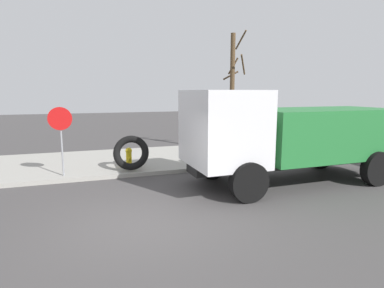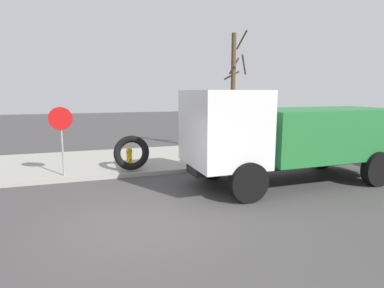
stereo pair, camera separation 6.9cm
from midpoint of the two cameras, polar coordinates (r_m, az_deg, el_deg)
ground_plane at (r=7.52m, az=-9.99°, el=-13.90°), size 80.00×80.00×0.00m
sidewalk_curb at (r=13.69m, az=-14.16°, el=-3.06°), size 36.00×5.00×0.15m
fire_hydrant at (r=12.15m, az=-11.43°, el=-2.26°), size 0.24×0.55×0.74m
loose_tire at (r=11.62m, az=-11.07°, el=-1.55°), size 1.42×1.04×1.27m
stop_sign at (r=11.32m, az=-22.70°, el=2.59°), size 0.76×0.08×2.32m
dump_truck_green at (r=10.66m, az=16.69°, el=1.74°), size 7.04×2.90×3.00m
bare_tree at (r=15.83m, az=7.17°, el=9.67°), size 1.06×1.25×5.67m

